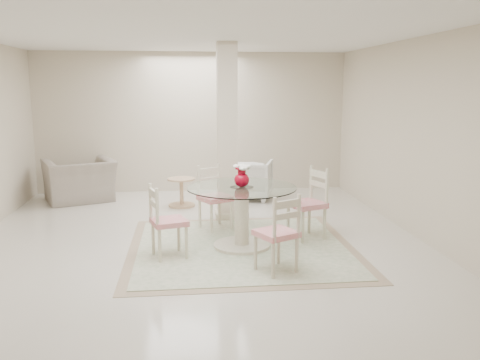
{
  "coord_description": "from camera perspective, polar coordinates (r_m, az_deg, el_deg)",
  "views": [
    {
      "loc": [
        -0.15,
        -6.47,
        2.04
      ],
      "look_at": [
        0.55,
        -0.05,
        0.85
      ],
      "focal_mm": 38.0,
      "sensor_mm": 36.0,
      "label": 1
    }
  ],
  "objects": [
    {
      "name": "dining_chair_north",
      "position": [
        7.36,
        -3.06,
        -1.37
      ],
      "size": [
        0.55,
        0.55,
        1.02
      ],
      "rotation": [
        0.0,
        0.0,
        0.48
      ],
      "color": "#EDE2C3",
      "rests_on": "ground"
    },
    {
      "name": "dining_chair_east",
      "position": [
        6.9,
        7.96,
        -2.0
      ],
      "size": [
        0.56,
        0.56,
        1.08
      ],
      "rotation": [
        0.0,
        0.0,
        -1.2
      ],
      "color": "beige",
      "rests_on": "ground"
    },
    {
      "name": "armchair_white",
      "position": [
        9.34,
        1.11,
        0.08
      ],
      "size": [
        0.96,
        0.98,
        0.72
      ],
      "primitive_type": "imported",
      "rotation": [
        0.0,
        0.0,
        2.85
      ],
      "color": "white",
      "rests_on": "ground"
    },
    {
      "name": "column",
      "position": [
        7.83,
        -1.46,
        5.38
      ],
      "size": [
        0.3,
        0.3,
        2.7
      ],
      "primitive_type": "cube",
      "color": "beige",
      "rests_on": "ground"
    },
    {
      "name": "dining_chair_west",
      "position": [
        6.12,
        -8.56,
        -4.04
      ],
      "size": [
        0.5,
        0.5,
        0.99
      ],
      "rotation": [
        0.0,
        0.0,
        1.87
      ],
      "color": "beige",
      "rests_on": "ground"
    },
    {
      "name": "red_vase",
      "position": [
        6.36,
        0.23,
        0.54
      ],
      "size": [
        0.22,
        0.21,
        0.29
      ],
      "color": "#9D0419",
      "rests_on": "dining_table"
    },
    {
      "name": "area_rug",
      "position": [
        6.59,
        0.19,
        -7.54
      ],
      "size": [
        2.87,
        2.87,
        0.02
      ],
      "color": "tan",
      "rests_on": "ground"
    },
    {
      "name": "room_shell",
      "position": [
        6.48,
        -4.98,
        8.76
      ],
      "size": [
        6.02,
        7.02,
        2.71
      ],
      "color": "beige",
      "rests_on": "ground"
    },
    {
      "name": "dining_chair_south",
      "position": [
        5.57,
        4.5,
        -5.4
      ],
      "size": [
        0.54,
        0.54,
        1.0
      ],
      "rotation": [
        0.0,
        0.0,
        3.62
      ],
      "color": "beige",
      "rests_on": "ground"
    },
    {
      "name": "side_table",
      "position": [
        8.81,
        -6.58,
        -1.5
      ],
      "size": [
        0.47,
        0.47,
        0.49
      ],
      "color": "tan",
      "rests_on": "ground"
    },
    {
      "name": "ground",
      "position": [
        6.79,
        -4.73,
        -7.09
      ],
      "size": [
        7.0,
        7.0,
        0.0
      ],
      "primitive_type": "plane",
      "color": "silver",
      "rests_on": "ground"
    },
    {
      "name": "recliner_taupe",
      "position": [
        9.57,
        -17.58,
        -0.05
      ],
      "size": [
        1.46,
        1.38,
        0.76
      ],
      "primitive_type": "imported",
      "rotation": [
        0.0,
        0.0,
        3.53
      ],
      "color": "gray",
      "rests_on": "ground"
    },
    {
      "name": "dining_table",
      "position": [
        6.47,
        0.19,
        -4.19
      ],
      "size": [
        1.38,
        1.38,
        0.8
      ],
      "rotation": [
        0.0,
        0.0,
        0.3
      ],
      "color": "#EEE2C3",
      "rests_on": "ground"
    }
  ]
}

